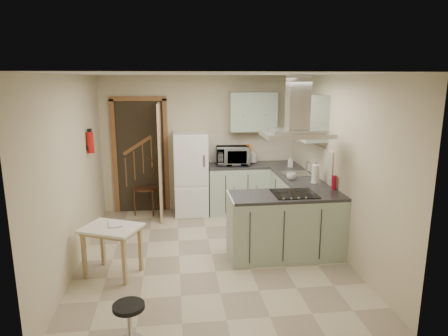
{
  "coord_description": "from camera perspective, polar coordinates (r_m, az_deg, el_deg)",
  "views": [
    {
      "loc": [
        -0.5,
        -5.25,
        2.45
      ],
      "look_at": [
        0.24,
        0.45,
        1.15
      ],
      "focal_mm": 32.0,
      "sensor_mm": 36.0,
      "label": 1
    }
  ],
  "objects": [
    {
      "name": "splashback",
      "position": [
        7.59,
        3.85,
        2.86
      ],
      "size": [
        1.68,
        0.02,
        0.5
      ],
      "primitive_type": "cube",
      "color": "beige",
      "rests_on": "counter_back"
    },
    {
      "name": "counter_right",
      "position": [
        6.97,
        9.66,
        -4.11
      ],
      "size": [
        0.6,
        1.95,
        0.9
      ],
      "primitive_type": "cube",
      "color": "#9EB2A0",
      "rests_on": "floor"
    },
    {
      "name": "cup",
      "position": [
        6.29,
        9.58,
        -1.19
      ],
      "size": [
        0.19,
        0.19,
        0.11
      ],
      "primitive_type": "imported",
      "rotation": [
        0.0,
        0.0,
        -0.43
      ],
      "color": "silver",
      "rests_on": "counter_right"
    },
    {
      "name": "right_wall",
      "position": [
        5.86,
        15.94,
        0.42
      ],
      "size": [
        0.0,
        4.2,
        4.2
      ],
      "primitive_type": "plane",
      "rotation": [
        1.57,
        0.0,
        -1.57
      ],
      "color": "beige",
      "rests_on": "floor"
    },
    {
      "name": "peninsula",
      "position": [
        5.66,
        8.86,
        -8.11
      ],
      "size": [
        1.55,
        0.65,
        0.9
      ],
      "primitive_type": "cube",
      "color": "#9EB2A0",
      "rests_on": "floor"
    },
    {
      "name": "soap_bottle",
      "position": [
        7.19,
        9.46,
        0.9
      ],
      "size": [
        0.11,
        0.11,
        0.19
      ],
      "primitive_type": "imported",
      "rotation": [
        0.0,
        0.0,
        -0.27
      ],
      "color": "#AAA8B4",
      "rests_on": "counter_right"
    },
    {
      "name": "wall_cabinet_back",
      "position": [
        7.35,
        4.1,
        8.03
      ],
      "size": [
        0.85,
        0.35,
        0.7
      ],
      "primitive_type": "cube",
      "color": "#9EB2A0",
      "rests_on": "back_wall"
    },
    {
      "name": "floor",
      "position": [
        5.82,
        -1.78,
        -12.18
      ],
      "size": [
        4.2,
        4.2,
        0.0
      ],
      "primitive_type": "plane",
      "color": "#C1B496",
      "rests_on": "ground"
    },
    {
      "name": "paper_towel",
      "position": [
        6.15,
        12.95,
        -0.79
      ],
      "size": [
        0.15,
        0.15,
        0.29
      ],
      "primitive_type": "cylinder",
      "rotation": [
        0.0,
        0.0,
        -0.33
      ],
      "color": "white",
      "rests_on": "counter_right"
    },
    {
      "name": "kettle",
      "position": [
        7.44,
        4.18,
        1.49
      ],
      "size": [
        0.18,
        0.18,
        0.21
      ],
      "primitive_type": "cylinder",
      "rotation": [
        0.0,
        0.0,
        0.31
      ],
      "color": "silver",
      "rests_on": "counter_back"
    },
    {
      "name": "ceiling",
      "position": [
        5.28,
        -1.97,
        13.28
      ],
      "size": [
        4.2,
        4.2,
        0.0
      ],
      "primitive_type": "plane",
      "rotation": [
        3.14,
        0.0,
        0.0
      ],
      "color": "silver",
      "rests_on": "back_wall"
    },
    {
      "name": "stool",
      "position": [
        4.11,
        -13.34,
        -20.8
      ],
      "size": [
        0.37,
        0.37,
        0.4
      ],
      "primitive_type": "cylinder",
      "rotation": [
        0.0,
        0.0,
        -0.28
      ],
      "color": "black",
      "rests_on": "floor"
    },
    {
      "name": "book",
      "position": [
        5.24,
        -16.2,
        -7.38
      ],
      "size": [
        0.21,
        0.26,
        0.1
      ],
      "primitive_type": "imported",
      "rotation": [
        0.0,
        0.0,
        0.21
      ],
      "color": "brown",
      "rests_on": "drop_leaf_table"
    },
    {
      "name": "wall_cabinet_right",
      "position": [
        6.49,
        11.9,
        7.17
      ],
      "size": [
        0.35,
        0.9,
        0.7
      ],
      "primitive_type": "cube",
      "color": "#9EB2A0",
      "rests_on": "right_wall"
    },
    {
      "name": "left_wall",
      "position": [
        5.54,
        -20.73,
        -0.6
      ],
      "size": [
        0.0,
        4.2,
        4.2
      ],
      "primitive_type": "plane",
      "rotation": [
        1.57,
        0.0,
        1.57
      ],
      "color": "beige",
      "rests_on": "floor"
    },
    {
      "name": "extractor_hood",
      "position": [
        5.37,
        10.35,
        4.73
      ],
      "size": [
        0.9,
        0.55,
        0.1
      ],
      "primitive_type": "cube",
      "color": "silver",
      "rests_on": "ceiling"
    },
    {
      "name": "bentwood_chair",
      "position": [
        7.48,
        -11.17,
        -2.88
      ],
      "size": [
        0.48,
        0.48,
        0.93
      ],
      "primitive_type": "cube",
      "rotation": [
        0.0,
        0.0,
        -0.17
      ],
      "color": "#4D2F19",
      "rests_on": "floor"
    },
    {
      "name": "back_wall",
      "position": [
        7.47,
        -3.41,
        3.47
      ],
      "size": [
        3.6,
        0.0,
        3.6
      ],
      "primitive_type": "plane",
      "rotation": [
        1.57,
        0.0,
        0.0
      ],
      "color": "beige",
      "rests_on": "floor"
    },
    {
      "name": "doorway",
      "position": [
        7.48,
        -11.82,
        1.68
      ],
      "size": [
        1.1,
        0.12,
        2.1
      ],
      "primitive_type": "cube",
      "color": "brown",
      "rests_on": "floor"
    },
    {
      "name": "counter_back",
      "position": [
        7.42,
        1.92,
        -2.9
      ],
      "size": [
        1.08,
        0.6,
        0.9
      ],
      "primitive_type": "cube",
      "color": "#9EB2A0",
      "rests_on": "floor"
    },
    {
      "name": "red_bottle",
      "position": [
        5.87,
        15.44,
        -2.03
      ],
      "size": [
        0.09,
        0.09,
        0.2
      ],
      "primitive_type": "cylinder",
      "rotation": [
        0.0,
        0.0,
        -0.43
      ],
      "color": "#B50F29",
      "rests_on": "peninsula"
    },
    {
      "name": "fridge",
      "position": [
        7.26,
        -4.77,
        -0.84
      ],
      "size": [
        0.6,
        0.6,
        1.5
      ],
      "primitive_type": "cube",
      "color": "white",
      "rests_on": "floor"
    },
    {
      "name": "microwave",
      "position": [
        7.27,
        1.26,
        1.76
      ],
      "size": [
        0.62,
        0.43,
        0.33
      ],
      "primitive_type": "imported",
      "rotation": [
        0.0,
        0.0,
        -0.06
      ],
      "color": "black",
      "rests_on": "counter_back"
    },
    {
      "name": "fire_extinguisher",
      "position": [
        6.35,
        -18.56,
        3.47
      ],
      "size": [
        0.1,
        0.1,
        0.32
      ],
      "primitive_type": "cylinder",
      "color": "#B2140F",
      "rests_on": "left_wall"
    },
    {
      "name": "drop_leaf_table",
      "position": [
        5.33,
        -15.61,
        -11.32
      ],
      "size": [
        0.83,
        0.75,
        0.64
      ],
      "primitive_type": "cube",
      "rotation": [
        0.0,
        0.0,
        -0.43
      ],
      "color": "tan",
      "rests_on": "floor"
    },
    {
      "name": "sink",
      "position": [
        6.7,
        10.24,
        -0.8
      ],
      "size": [
        0.45,
        0.4,
        0.01
      ],
      "primitive_type": "cube",
      "color": "silver",
      "rests_on": "counter_right"
    },
    {
      "name": "hob",
      "position": [
        5.54,
        10.01,
        -3.63
      ],
      "size": [
        0.58,
        0.5,
        0.01
      ],
      "primitive_type": "cube",
      "color": "black",
      "rests_on": "peninsula"
    },
    {
      "name": "cereal_box",
      "position": [
        7.5,
        3.39,
        2.09
      ],
      "size": [
        0.1,
        0.23,
        0.33
      ],
      "primitive_type": "cube",
      "rotation": [
        0.0,
        0.0,
        0.07
      ],
      "color": "orange",
      "rests_on": "counter_back"
    }
  ]
}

